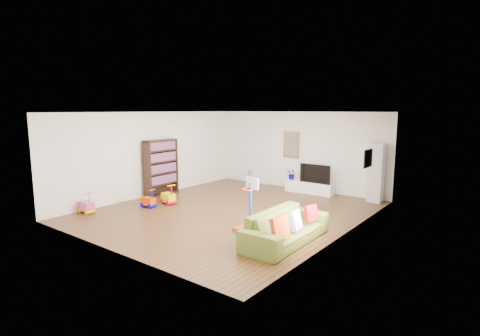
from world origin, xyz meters
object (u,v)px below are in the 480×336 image
Objects in this scene: bookshelf at (161,168)px; basketball_hoop at (246,205)px; media_console at (309,187)px; sofa at (286,227)px.

basketball_hoop is (4.37, -1.25, -0.29)m from bookshelf.
sofa reaches higher than media_console.
bookshelf is at bearing 75.26° from sofa.
media_console is 1.32× the size of basketball_hoop.
basketball_hoop is at bearing -82.98° from media_console.
bookshelf reaches higher than basketball_hoop.
basketball_hoop is (-1.11, 0.10, 0.28)m from sofa.
media_console is 4.91m from sofa.
media_console is 4.55m from basketball_hoop.
bookshelf is 4.55m from basketball_hoop.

